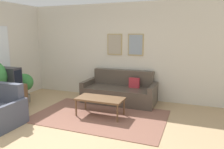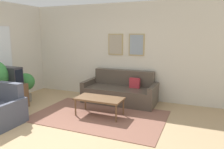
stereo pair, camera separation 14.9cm
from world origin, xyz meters
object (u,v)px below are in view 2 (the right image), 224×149
Objects in this scene: coffee_table at (99,99)px; tv at (10,75)px; couch at (120,92)px; armchair at (1,111)px.

coffee_table is 2.39m from tv.
tv is at bearing -148.43° from couch.
couch is at bearing 86.35° from coffee_table.
couch is 3.12× the size of tv.
coffee_table is at bearing 7.65° from tv.
tv is 1.23m from armchair.
tv is (-2.33, -0.31, 0.44)m from coffee_table.
tv reaches higher than armchair.
coffee_table is at bearing 46.27° from armchair.
tv is (-2.41, -1.48, 0.53)m from couch.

